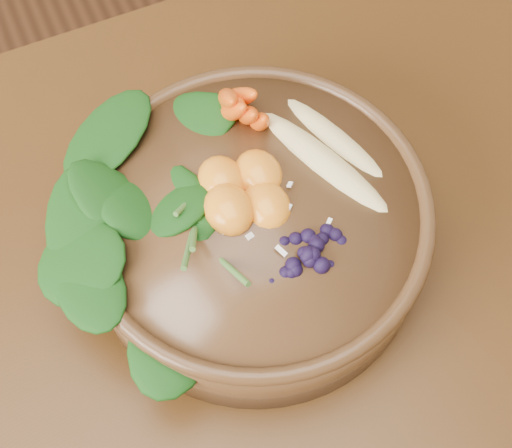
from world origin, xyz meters
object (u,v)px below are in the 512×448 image
at_px(mandarin_cluster, 243,181).
at_px(carrot_cluster, 244,85).
at_px(kale_heap, 164,175).
at_px(banana_halves, 330,140).
at_px(blueberry_pile, 310,246).
at_px(stoneware_bowl, 256,229).

bearing_deg(mandarin_cluster, carrot_cluster, 66.12).
distance_m(kale_heap, banana_halves, 0.14).
bearing_deg(blueberry_pile, mandarin_cluster, 106.66).
relative_size(kale_heap, blueberry_pile, 1.42).
distance_m(stoneware_bowl, carrot_cluster, 0.12).
xyz_separation_m(kale_heap, blueberry_pile, (0.08, -0.10, -0.00)).
bearing_deg(blueberry_pile, kale_heap, 127.73).
height_order(banana_halves, mandarin_cluster, mandarin_cluster).
bearing_deg(mandarin_cluster, banana_halves, 6.18).
bearing_deg(blueberry_pile, stoneware_bowl, 108.79).
bearing_deg(mandarin_cluster, kale_heap, 154.15).
height_order(stoneware_bowl, blueberry_pile, blueberry_pile).
xyz_separation_m(stoneware_bowl, kale_heap, (-0.06, 0.05, 0.06)).
bearing_deg(blueberry_pile, banana_halves, 54.42).
bearing_deg(kale_heap, banana_halves, -7.62).
distance_m(stoneware_bowl, mandarin_cluster, 0.06).
distance_m(stoneware_bowl, banana_halves, 0.10).
xyz_separation_m(carrot_cluster, mandarin_cluster, (-0.03, -0.07, -0.02)).
relative_size(stoneware_bowl, mandarin_cluster, 3.15).
bearing_deg(banana_halves, stoneware_bowl, -177.26).
distance_m(carrot_cluster, banana_halves, 0.09).
relative_size(kale_heap, carrot_cluster, 2.38).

